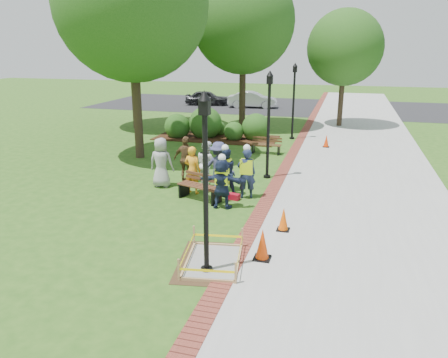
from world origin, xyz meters
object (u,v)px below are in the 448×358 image
(wet_concrete_pad, at_px, (213,254))
(lamp_near, at_px, (205,171))
(hivis_worker_a, at_px, (222,181))
(hivis_worker_b, at_px, (246,172))
(cone_front, at_px, (262,245))
(bench_near, at_px, (200,192))
(hivis_worker_c, at_px, (225,171))

(wet_concrete_pad, relative_size, lamp_near, 0.60)
(hivis_worker_a, relative_size, hivis_worker_b, 0.95)
(cone_front, xyz_separation_m, hivis_worker_a, (-1.97, 3.24, 0.51))
(cone_front, relative_size, lamp_near, 0.19)
(cone_front, bearing_deg, bench_near, 127.68)
(wet_concrete_pad, height_order, hivis_worker_a, hivis_worker_a)
(bench_near, distance_m, cone_front, 4.78)
(hivis_worker_b, bearing_deg, lamp_near, -87.14)
(cone_front, bearing_deg, hivis_worker_b, 107.86)
(wet_concrete_pad, distance_m, cone_front, 1.25)
(wet_concrete_pad, distance_m, hivis_worker_a, 3.90)
(lamp_near, bearing_deg, hivis_worker_a, 101.00)
(lamp_near, bearing_deg, hivis_worker_b, 92.86)
(hivis_worker_c, bearing_deg, lamp_near, -79.03)
(wet_concrete_pad, height_order, bench_near, bench_near)
(cone_front, bearing_deg, lamp_near, -140.75)
(wet_concrete_pad, relative_size, hivis_worker_c, 1.35)
(bench_near, bearing_deg, hivis_worker_a, -29.56)
(lamp_near, xyz_separation_m, hivis_worker_b, (-0.27, 5.38, -1.53))
(lamp_near, height_order, hivis_worker_c, lamp_near)
(wet_concrete_pad, xyz_separation_m, hivis_worker_c, (-1.06, 4.95, 0.70))
(wet_concrete_pad, xyz_separation_m, cone_front, (1.14, 0.50, 0.17))
(hivis_worker_c, bearing_deg, hivis_worker_a, -79.16)
(lamp_near, distance_m, hivis_worker_a, 4.55)
(hivis_worker_c, bearing_deg, cone_front, -63.65)
(bench_near, relative_size, cone_front, 2.07)
(wet_concrete_pad, height_order, lamp_near, lamp_near)
(bench_near, relative_size, hivis_worker_b, 0.89)
(cone_front, relative_size, hivis_worker_b, 0.43)
(bench_near, distance_m, lamp_near, 5.51)
(wet_concrete_pad, bearing_deg, hivis_worker_c, 102.14)
(lamp_near, relative_size, hivis_worker_c, 2.27)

